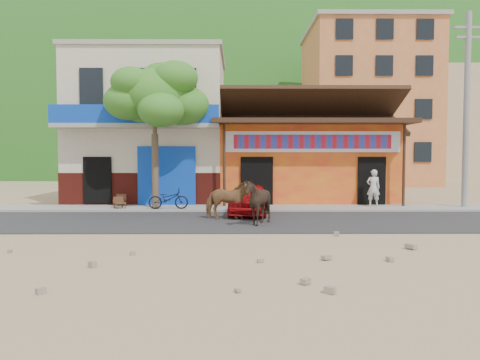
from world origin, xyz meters
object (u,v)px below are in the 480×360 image
object	(u,v)px
cow_tan	(227,200)
cow_dark	(258,202)
utility_pole	(466,110)
cafe_chair_left	(120,195)
cafe_chair_right	(120,198)
red_car	(249,199)
pedestrian	(373,188)
tree	(155,134)
scooter	(168,199)

from	to	relation	value
cow_tan	cow_dark	xyz separation A→B (m)	(0.99, -1.30, 0.06)
utility_pole	cafe_chair_left	distance (m)	14.86
cafe_chair_left	cafe_chair_right	size ratio (longest dim) A/B	1.06
utility_pole	cow_tan	bearing A→B (deg)	-162.09
cow_dark	red_car	size ratio (longest dim) A/B	0.42
utility_pole	pedestrian	distance (m)	4.92
pedestrian	cow_dark	bearing A→B (deg)	47.41
cafe_chair_left	tree	bearing A→B (deg)	-11.66
tree	red_car	world-z (taller)	tree
utility_pole	cow_tan	distance (m)	10.84
cow_dark	cafe_chair_left	world-z (taller)	cow_dark
tree	scooter	size ratio (longest dim) A/B	3.83
scooter	red_car	bearing A→B (deg)	-113.48
scooter	cafe_chair_left	distance (m)	2.50
cafe_chair_left	cafe_chair_right	xyz separation A→B (m)	(0.22, -0.89, -0.03)
cow_dark	pedestrian	size ratio (longest dim) A/B	0.95
cow_tan	scooter	distance (m)	3.45
cow_tan	pedestrian	distance (m)	7.03
cafe_chair_left	cow_dark	bearing A→B (deg)	-31.47
utility_pole	cafe_chair_left	xyz separation A→B (m)	(-14.42, 0.43, -3.53)
tree	cafe_chair_left	distance (m)	3.08
cafe_chair_right	red_car	bearing A→B (deg)	-47.21
cafe_chair_right	cow_dark	bearing A→B (deg)	-70.12
cafe_chair_right	cafe_chair_left	bearing A→B (deg)	70.60
red_car	cow_tan	bearing A→B (deg)	-113.16
cafe_chair_right	pedestrian	bearing A→B (deg)	-29.18
pedestrian	cafe_chair_right	world-z (taller)	pedestrian
red_car	pedestrian	size ratio (longest dim) A/B	2.24
scooter	cow_tan	bearing A→B (deg)	-141.46
tree	scooter	distance (m)	2.70
tree	cow_dark	size ratio (longest dim) A/B	4.09
red_car	cow_dark	bearing A→B (deg)	-80.04
red_car	scooter	bearing A→B (deg)	168.27
red_car	cafe_chair_right	distance (m)	5.36
tree	cow_dark	world-z (taller)	tree
tree	cafe_chair_right	xyz separation A→B (m)	(-1.40, -0.26, -2.56)
cow_tan	cafe_chair_left	bearing A→B (deg)	59.95
utility_pole	cafe_chair_right	xyz separation A→B (m)	(-14.20, -0.46, -3.56)
tree	pedestrian	distance (m)	9.38
scooter	cafe_chair_right	bearing A→B (deg)	77.29
cow_dark	cafe_chair_right	bearing A→B (deg)	-148.22
cow_tan	cafe_chair_right	bearing A→B (deg)	66.21
cow_tan	cafe_chair_right	distance (m)	5.18
tree	utility_pole	size ratio (longest dim) A/B	0.75
red_car	cafe_chair_left	world-z (taller)	red_car
red_car	cafe_chair_left	bearing A→B (deg)	164.34
utility_pole	cafe_chair_left	world-z (taller)	utility_pole
cow_dark	cafe_chair_right	distance (m)	6.73
tree	cafe_chair_right	world-z (taller)	tree
scooter	cafe_chair_right	size ratio (longest dim) A/B	1.79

